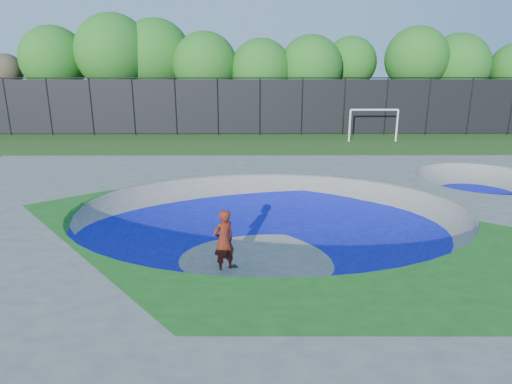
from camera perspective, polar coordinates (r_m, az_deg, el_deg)
The scene contains 7 objects.
ground at distance 13.10m, azimuth 1.71°, elevation -8.44°, with size 120.00×120.00×0.00m, color #295116.
skate_deck at distance 12.80m, azimuth 1.74°, elevation -5.40°, with size 22.00×14.00×1.50m, color gray.
skater at distance 12.13m, azimuth -4.04°, elevation -6.13°, with size 0.63×0.42×1.74m, color red.
skateboard at distance 12.48m, azimuth -3.96°, elevation -9.70°, with size 0.78×0.22×0.05m, color black.
soccer_goal at distance 31.47m, azimuth 14.52°, elevation 8.84°, with size 3.26×0.12×2.15m.
fence at distance 33.03m, azimuth 0.50°, elevation 10.78°, with size 48.09×0.09×4.04m.
treeline at distance 37.40m, azimuth -2.84°, elevation 16.04°, with size 52.59×7.09×8.70m.
Camera 1 is at (-0.44, -11.84, 5.60)m, focal length 32.00 mm.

